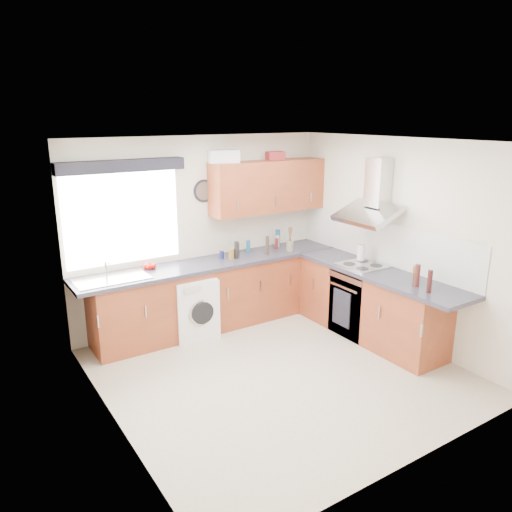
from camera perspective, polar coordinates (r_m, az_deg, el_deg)
ground_plane at (r=5.68m, az=2.61°, el=-13.15°), size 3.60×3.60×0.00m
ceiling at (r=4.97m, az=2.98°, el=12.95°), size 3.60×3.60×0.02m
wall_back at (r=6.68m, az=-6.25°, el=2.80°), size 3.60×0.02×2.50m
wall_front at (r=3.96m, az=18.28°, el=-7.31°), size 3.60×0.02×2.50m
wall_left at (r=4.43m, az=-16.54°, el=-4.62°), size 0.02×3.60×2.50m
wall_right at (r=6.37m, az=16.07°, el=1.62°), size 0.02×3.60×2.50m
window at (r=6.22m, az=-14.97°, el=4.20°), size 1.40×0.02×1.10m
window_blind at (r=6.04m, az=-15.12°, el=9.91°), size 1.50×0.18×0.14m
splashback at (r=6.57m, az=14.02°, el=1.57°), size 0.01×3.00×0.54m
base_cab_back at (r=6.62m, az=-5.67°, el=-4.71°), size 3.00×0.58×0.86m
base_cab_corner at (r=7.44m, az=5.37°, el=-2.38°), size 0.60×0.60×0.86m
base_cab_right at (r=6.50m, az=12.83°, el=-5.45°), size 0.58×2.10×0.86m
worktop_back at (r=6.51m, az=-4.96°, el=-0.83°), size 3.60×0.62×0.05m
worktop_right at (r=6.25m, az=14.00°, el=-1.98°), size 0.62×2.42×0.05m
sink at (r=6.02m, az=-16.21°, el=-2.19°), size 0.84×0.46×0.10m
oven at (r=6.60m, az=11.84°, el=-5.13°), size 0.56×0.58×0.85m
hob_plate at (r=6.44m, az=12.09°, el=-1.03°), size 0.52×0.52×0.01m
extractor_hood at (r=6.32m, az=13.18°, el=6.53°), size 0.52×0.78×0.66m
upper_cabinets at (r=6.90m, az=1.39°, el=7.96°), size 1.70×0.35×0.70m
washing_machine at (r=6.44m, az=-7.20°, el=-5.72°), size 0.61×0.59×0.79m
wall_clock at (r=6.58m, az=-5.92°, el=7.39°), size 0.30×0.04×0.30m
casserole at (r=6.60m, az=-3.82°, el=11.32°), size 0.45×0.37×0.16m
storage_box at (r=7.03m, az=2.15°, el=11.42°), size 0.27×0.24×0.11m
utensil_pot at (r=6.97m, az=3.90°, el=1.14°), size 0.10×0.10×0.14m
kitchen_roll at (r=6.60m, az=11.93°, el=0.32°), size 0.12×0.12×0.22m
tomato_cluster at (r=6.32m, az=-12.06°, el=-1.13°), size 0.15×0.15×0.06m
jar_0 at (r=6.60m, az=-2.24°, el=0.68°), size 0.07×0.07×0.22m
jar_1 at (r=7.17m, az=2.50°, el=2.02°), size 0.07×0.07×0.25m
jar_2 at (r=7.09m, az=2.36°, el=1.44°), size 0.04×0.04×0.15m
jar_3 at (r=6.89m, az=-0.89°, el=1.10°), size 0.05×0.05×0.17m
jar_4 at (r=6.62m, az=-3.94°, el=0.14°), size 0.06×0.06×0.10m
jar_5 at (r=6.75m, az=-2.15°, el=0.75°), size 0.06×0.06×0.16m
jar_6 at (r=7.18m, az=2.46°, el=1.74°), size 0.08×0.08×0.18m
jar_7 at (r=6.71m, az=-2.57°, el=0.51°), size 0.05×0.05×0.13m
jar_8 at (r=6.57m, az=-2.82°, el=0.22°), size 0.07×0.07×0.14m
jar_9 at (r=6.77m, az=1.30°, el=1.23°), size 0.05×0.05×0.26m
bottle_0 at (r=5.96m, az=17.74°, el=-1.98°), size 0.06×0.06×0.18m
bottle_1 at (r=5.64m, az=19.23°, el=-2.76°), size 0.05×0.05×0.25m
bottle_2 at (r=5.79m, az=17.95°, el=-2.14°), size 0.06×0.06×0.26m
bottle_3 at (r=5.83m, az=17.73°, el=-2.56°), size 0.05×0.05×0.15m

